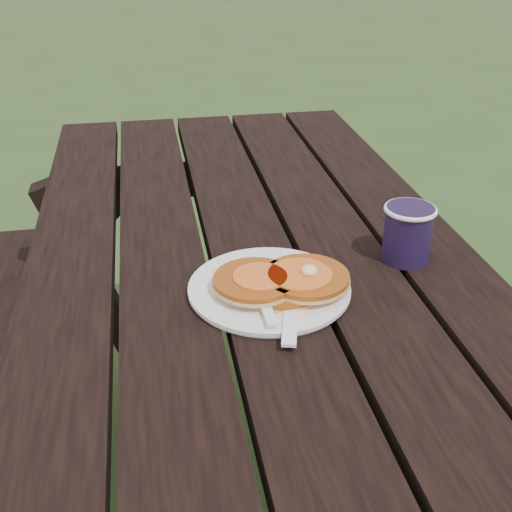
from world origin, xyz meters
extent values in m
cube|color=black|center=(0.00, 0.00, 0.73)|extent=(0.75, 1.80, 0.04)
cylinder|color=white|center=(0.00, -0.02, 0.76)|extent=(0.31, 0.31, 0.01)
cylinder|color=#AC4E13|center=(0.02, -0.03, 0.77)|extent=(0.13, 0.13, 0.01)
cylinder|color=#AC4E13|center=(-0.02, -0.03, 0.78)|extent=(0.12, 0.12, 0.01)
cylinder|color=#AC4E13|center=(0.06, -0.03, 0.78)|extent=(0.13, 0.13, 0.01)
cylinder|color=#CA5A1C|center=(0.05, -0.03, 0.79)|extent=(0.10, 0.10, 0.00)
ellipsoid|color=#F4E59E|center=(0.06, -0.03, 0.79)|extent=(0.02, 0.02, 0.02)
cube|color=white|center=(0.02, -0.08, 0.76)|extent=(0.07, 0.18, 0.00)
cylinder|color=#1C1131|center=(0.24, 0.04, 0.80)|extent=(0.08, 0.08, 0.09)
torus|color=white|center=(0.24, 0.04, 0.84)|extent=(0.09, 0.09, 0.01)
cylinder|color=black|center=(0.24, 0.04, 0.84)|extent=(0.07, 0.07, 0.01)
camera|label=1|loc=(-0.16, -0.83, 1.27)|focal=45.00mm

